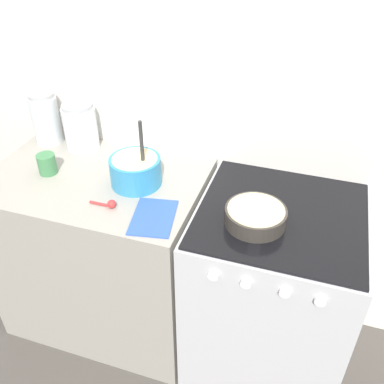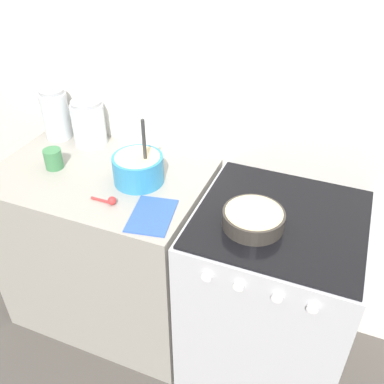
% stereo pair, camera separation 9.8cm
% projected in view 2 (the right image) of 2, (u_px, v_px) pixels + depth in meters
% --- Properties ---
extents(wall_back, '(4.95, 0.05, 2.40)m').
position_uv_depth(wall_back, '(227.00, 102.00, 1.91)').
color(wall_back, white).
rests_on(wall_back, ground_plane).
extents(countertop_cabinet, '(0.98, 0.66, 0.92)m').
position_uv_depth(countertop_cabinet, '(110.00, 247.00, 2.22)').
color(countertop_cabinet, '#9E998E').
rests_on(countertop_cabinet, ground_plane).
extents(stove, '(0.69, 0.68, 0.92)m').
position_uv_depth(stove, '(269.00, 294.00, 1.96)').
color(stove, silver).
rests_on(stove, ground_plane).
extents(mixing_bowl, '(0.22, 0.22, 0.31)m').
position_uv_depth(mixing_bowl, '(138.00, 167.00, 1.86)').
color(mixing_bowl, '#338CBF').
rests_on(mixing_bowl, countertop_cabinet).
extents(baking_pan, '(0.24, 0.24, 0.07)m').
position_uv_depth(baking_pan, '(253.00, 218.00, 1.63)').
color(baking_pan, '#38332D').
rests_on(baking_pan, stove).
extents(storage_jar_left, '(0.14, 0.14, 0.26)m').
position_uv_depth(storage_jar_left, '(56.00, 117.00, 2.18)').
color(storage_jar_left, silver).
rests_on(storage_jar_left, countertop_cabinet).
extents(storage_jar_middle, '(0.16, 0.16, 0.23)m').
position_uv_depth(storage_jar_middle, '(89.00, 126.00, 2.13)').
color(storage_jar_middle, silver).
rests_on(storage_jar_middle, countertop_cabinet).
extents(tin_can, '(0.08, 0.08, 0.09)m').
position_uv_depth(tin_can, '(53.00, 159.00, 1.97)').
color(tin_can, '#3F7F4C').
rests_on(tin_can, countertop_cabinet).
extents(recipe_page, '(0.20, 0.26, 0.01)m').
position_uv_depth(recipe_page, '(152.00, 215.00, 1.70)').
color(recipe_page, '#3359B2').
rests_on(recipe_page, countertop_cabinet).
extents(measuring_spoon, '(0.12, 0.04, 0.04)m').
position_uv_depth(measuring_spoon, '(110.00, 201.00, 1.76)').
color(measuring_spoon, red).
rests_on(measuring_spoon, countertop_cabinet).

